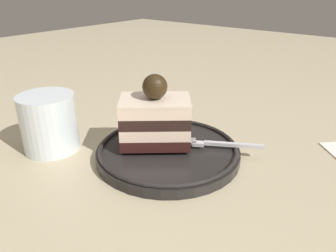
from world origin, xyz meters
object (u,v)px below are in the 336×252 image
Objects in this scene: dessert_plate at (168,151)px; cake_slice at (155,118)px; fork at (214,143)px; drink_glass_near at (49,125)px.

cake_slice is (-0.02, -0.00, 0.05)m from dessert_plate.
cake_slice is at bearing -170.19° from dessert_plate.
fork reaches higher than dessert_plate.
fork is 0.24m from drink_glass_near.
dessert_plate is at bearing 30.12° from drink_glass_near.
fork is (0.07, 0.05, -0.03)m from cake_slice.
drink_glass_near is (-0.20, -0.13, 0.02)m from fork.
dessert_plate is 2.41× the size of drink_glass_near.
drink_glass_near is at bearing -147.28° from cake_slice.
drink_glass_near reaches higher than fork.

